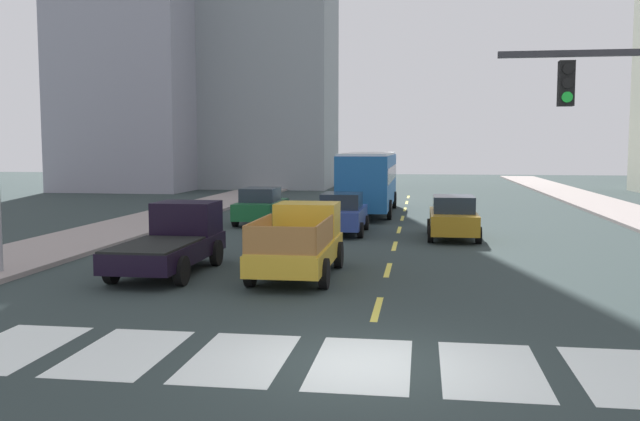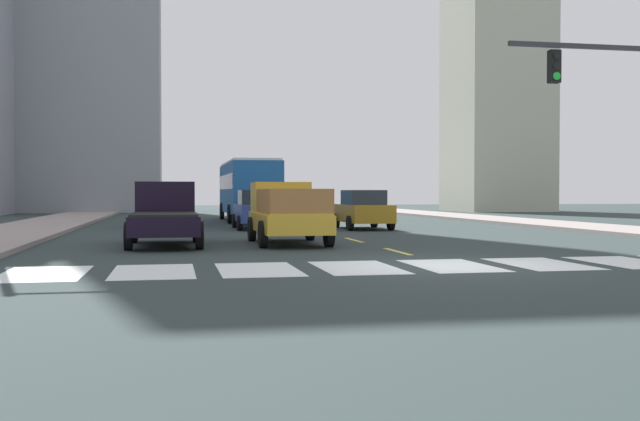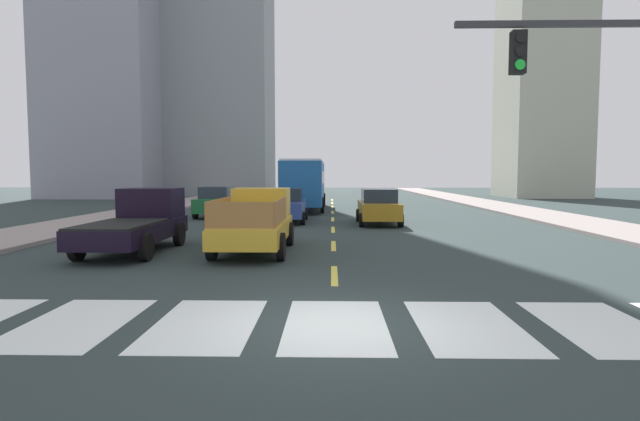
{
  "view_description": "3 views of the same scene",
  "coord_description": "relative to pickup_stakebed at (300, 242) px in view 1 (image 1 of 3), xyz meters",
  "views": [
    {
      "loc": [
        0.97,
        -11.44,
        3.69
      ],
      "look_at": [
        -2.61,
        12.79,
        1.4
      ],
      "focal_mm": 38.8,
      "sensor_mm": 36.0,
      "label": 1
    },
    {
      "loc": [
        -6.02,
        -15.54,
        1.61
      ],
      "look_at": [
        -1.35,
        8.14,
        1.03
      ],
      "focal_mm": 41.89,
      "sensor_mm": 36.0,
      "label": 2
    },
    {
      "loc": [
        -0.08,
        -8.11,
        2.47
      ],
      "look_at": [
        -0.5,
        10.67,
        1.09
      ],
      "focal_mm": 28.39,
      "sensor_mm": 36.0,
      "label": 3
    }
  ],
  "objects": [
    {
      "name": "lane_dash_2",
      "position": [
        2.48,
        5.99,
        -0.93
      ],
      "size": [
        0.16,
        2.4,
        0.01
      ],
      "primitive_type": "cube",
      "color": "#DFCE48",
      "rests_on": "ground"
    },
    {
      "name": "crosswalk_stripe_4",
      "position": [
        2.48,
        -8.01,
        -0.93
      ],
      "size": [
        1.65,
        2.99,
        0.01
      ],
      "primitive_type": "cube",
      "color": "silver",
      "rests_on": "ground"
    },
    {
      "name": "sidewalk_left",
      "position": [
        -9.56,
        9.99,
        -0.86
      ],
      "size": [
        3.83,
        110.0,
        0.15
      ],
      "primitive_type": "cube",
      "color": "gray",
      "rests_on": "ground"
    },
    {
      "name": "lane_dash_5",
      "position": [
        2.48,
        20.99,
        -0.93
      ],
      "size": [
        0.16,
        2.4,
        0.01
      ],
      "primitive_type": "cube",
      "color": "#DFCE48",
      "rests_on": "ground"
    },
    {
      "name": "crosswalk_stripe_1",
      "position": [
        -3.94,
        -8.01,
        -0.93
      ],
      "size": [
        1.65,
        2.99,
        0.01
      ],
      "primitive_type": "cube",
      "color": "silver",
      "rests_on": "ground"
    },
    {
      "name": "ground_plane",
      "position": [
        2.48,
        -8.01,
        -0.94
      ],
      "size": [
        160.0,
        160.0,
        0.0
      ],
      "primitive_type": "plane",
      "color": "#293534"
    },
    {
      "name": "crosswalk_stripe_3",
      "position": [
        0.34,
        -8.01,
        -0.93
      ],
      "size": [
        1.65,
        2.99,
        0.01
      ],
      "primitive_type": "cube",
      "color": "silver",
      "rests_on": "ground"
    },
    {
      "name": "lane_dash_4",
      "position": [
        2.48,
        15.99,
        -0.93
      ],
      "size": [
        0.16,
        2.4,
        0.01
      ],
      "primitive_type": "cube",
      "color": "#DFCE48",
      "rests_on": "ground"
    },
    {
      "name": "pickup_dark",
      "position": [
        -3.79,
        -0.09,
        -0.02
      ],
      "size": [
        2.18,
        5.2,
        1.96
      ],
      "rotation": [
        0.0,
        0.0,
        0.0
      ],
      "color": "black",
      "rests_on": "ground"
    },
    {
      "name": "lane_dash_6",
      "position": [
        2.48,
        25.99,
        -0.93
      ],
      "size": [
        0.16,
        2.4,
        0.01
      ],
      "primitive_type": "cube",
      "color": "#DFCE48",
      "rests_on": "ground"
    },
    {
      "name": "sedan_near_right",
      "position": [
        0.13,
        9.35,
        -0.08
      ],
      "size": [
        2.02,
        4.4,
        1.72
      ],
      "rotation": [
        0.0,
        0.0,
        -0.03
      ],
      "color": "#2B408C",
      "rests_on": "ground"
    },
    {
      "name": "city_bus",
      "position": [
        0.59,
        18.22,
        1.02
      ],
      "size": [
        2.72,
        10.8,
        3.32
      ],
      "rotation": [
        0.0,
        0.0,
        -0.0
      ],
      "color": "#1B5698",
      "rests_on": "ground"
    },
    {
      "name": "lane_dash_7",
      "position": [
        2.48,
        30.99,
        -0.93
      ],
      "size": [
        0.16,
        2.4,
        0.01
      ],
      "primitive_type": "cube",
      "color": "#DFCE48",
      "rests_on": "ground"
    },
    {
      "name": "crosswalk_stripe_2",
      "position": [
        -1.8,
        -8.01,
        -0.93
      ],
      "size": [
        1.65,
        2.99,
        0.01
      ],
      "primitive_type": "cube",
      "color": "silver",
      "rests_on": "ground"
    },
    {
      "name": "crosswalk_stripe_5",
      "position": [
        4.62,
        -8.01,
        -0.93
      ],
      "size": [
        1.65,
        2.99,
        0.01
      ],
      "primitive_type": "cube",
      "color": "silver",
      "rests_on": "ground"
    },
    {
      "name": "pickup_stakebed",
      "position": [
        0.0,
        0.0,
        0.0
      ],
      "size": [
        2.18,
        5.2,
        1.96
      ],
      "rotation": [
        0.0,
        0.0,
        -0.04
      ],
      "color": "gold",
      "rests_on": "ground"
    },
    {
      "name": "sedan_mid",
      "position": [
        4.7,
        8.43,
        -0.08
      ],
      "size": [
        2.02,
        4.4,
        1.72
      ],
      "rotation": [
        0.0,
        0.0,
        -0.01
      ],
      "color": "#9E731A",
      "rests_on": "ground"
    },
    {
      "name": "lane_dash_0",
      "position": [
        2.48,
        -4.01,
        -0.93
      ],
      "size": [
        0.16,
        2.4,
        0.01
      ],
      "primitive_type": "cube",
      "color": "#DFCE48",
      "rests_on": "ground"
    },
    {
      "name": "crosswalk_stripe_6",
      "position": [
        6.76,
        -8.01,
        -0.93
      ],
      "size": [
        1.65,
        2.99,
        0.01
      ],
      "primitive_type": "cube",
      "color": "silver",
      "rests_on": "ground"
    },
    {
      "name": "lane_dash_3",
      "position": [
        2.48,
        10.99,
        -0.93
      ],
      "size": [
        0.16,
        2.4,
        0.01
      ],
      "primitive_type": "cube",
      "color": "#DFCE48",
      "rests_on": "ground"
    },
    {
      "name": "sedan_near_left",
      "position": [
        -4.09,
        12.43,
        -0.08
      ],
      "size": [
        2.02,
        4.4,
        1.72
      ],
      "rotation": [
        0.0,
        0.0,
        -0.04
      ],
      "color": "#16562B",
      "rests_on": "ground"
    },
    {
      "name": "lane_dash_1",
      "position": [
        2.48,
        0.99,
        -0.93
      ],
      "size": [
        0.16,
        2.4,
        0.01
      ],
      "primitive_type": "cube",
      "color": "#DFCE48",
      "rests_on": "ground"
    }
  ]
}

